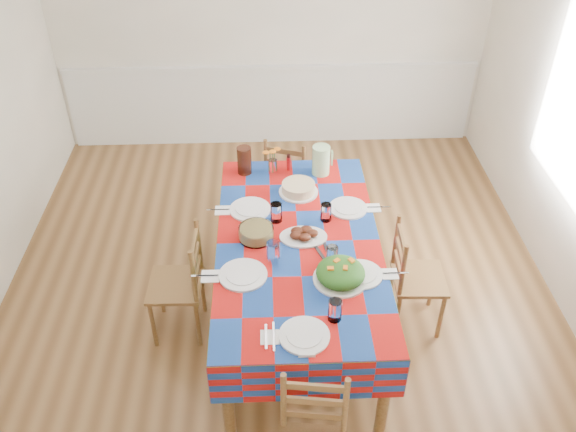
# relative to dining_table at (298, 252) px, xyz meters

# --- Properties ---
(room) EXTENTS (4.58, 5.08, 2.78)m
(room) POSITION_rel_dining_table_xyz_m (-0.14, 0.34, 0.61)
(room) COLOR brown
(room) RESTS_ON ground
(wainscot) EXTENTS (4.41, 0.06, 0.92)m
(wainscot) POSITION_rel_dining_table_xyz_m (-0.14, 2.82, -0.25)
(wainscot) COLOR white
(wainscot) RESTS_ON room
(dining_table) EXTENTS (1.15, 2.14, 0.83)m
(dining_table) POSITION_rel_dining_table_xyz_m (0.00, 0.00, 0.00)
(dining_table) COLOR brown
(dining_table) RESTS_ON room
(setting_near_head) EXTENTS (0.49, 0.33, 0.15)m
(setting_near_head) POSITION_rel_dining_table_xyz_m (0.05, -0.82, 0.13)
(setting_near_head) COLOR white
(setting_near_head) RESTS_ON dining_table
(setting_left_near) EXTENTS (0.58, 0.35, 0.15)m
(setting_left_near) POSITION_rel_dining_table_xyz_m (-0.32, -0.28, 0.13)
(setting_left_near) COLOR white
(setting_left_near) RESTS_ON dining_table
(setting_left_far) EXTENTS (0.56, 0.33, 0.15)m
(setting_left_far) POSITION_rel_dining_table_xyz_m (-0.28, 0.33, 0.13)
(setting_left_far) COLOR white
(setting_left_far) RESTS_ON dining_table
(setting_right_near) EXTENTS (0.54, 0.31, 0.14)m
(setting_right_near) POSITION_rel_dining_table_xyz_m (0.33, -0.31, 0.12)
(setting_right_near) COLOR white
(setting_right_near) RESTS_ON dining_table
(setting_right_far) EXTENTS (0.54, 0.31, 0.14)m
(setting_right_far) POSITION_rel_dining_table_xyz_m (0.33, 0.32, 0.12)
(setting_right_far) COLOR white
(setting_right_far) RESTS_ON dining_table
(meat_platter) EXTENTS (0.34, 0.24, 0.07)m
(meat_platter) POSITION_rel_dining_table_xyz_m (0.03, 0.04, 0.12)
(meat_platter) COLOR white
(meat_platter) RESTS_ON dining_table
(salad_platter) EXTENTS (0.35, 0.35, 0.15)m
(salad_platter) POSITION_rel_dining_table_xyz_m (0.25, -0.40, 0.15)
(salad_platter) COLOR white
(salad_platter) RESTS_ON dining_table
(pasta_bowl) EXTENTS (0.25, 0.25, 0.09)m
(pasta_bowl) POSITION_rel_dining_table_xyz_m (-0.29, 0.05, 0.14)
(pasta_bowl) COLOR white
(pasta_bowl) RESTS_ON dining_table
(cake) EXTENTS (0.30, 0.30, 0.08)m
(cake) POSITION_rel_dining_table_xyz_m (0.03, 0.59, 0.13)
(cake) COLOR white
(cake) RESTS_ON dining_table
(serving_utensils) EXTENTS (0.15, 0.34, 0.01)m
(serving_utensils) POSITION_rel_dining_table_xyz_m (0.16, -0.10, 0.10)
(serving_utensils) COLOR black
(serving_utensils) RESTS_ON dining_table
(flower_vase) EXTENTS (0.15, 0.12, 0.24)m
(flower_vase) POSITION_rel_dining_table_xyz_m (-0.16, 0.88, 0.19)
(flower_vase) COLOR white
(flower_vase) RESTS_ON dining_table
(hot_sauce) EXTENTS (0.03, 0.03, 0.15)m
(hot_sauce) POSITION_rel_dining_table_xyz_m (-0.03, 0.92, 0.17)
(hot_sauce) COLOR #AB0D10
(hot_sauce) RESTS_ON dining_table
(green_pitcher) EXTENTS (0.14, 0.14, 0.24)m
(green_pitcher) POSITION_rel_dining_table_xyz_m (0.23, 0.86, 0.22)
(green_pitcher) COLOR #ADDD9C
(green_pitcher) RESTS_ON dining_table
(tea_pitcher) EXTENTS (0.11, 0.11, 0.23)m
(tea_pitcher) POSITION_rel_dining_table_xyz_m (-0.39, 0.90, 0.21)
(tea_pitcher) COLOR black
(tea_pitcher) RESTS_ON dining_table
(name_card) EXTENTS (0.10, 0.03, 0.02)m
(name_card) POSITION_rel_dining_table_xyz_m (-0.01, -1.01, 0.10)
(name_card) COLOR white
(name_card) RESTS_ON dining_table
(chair_far) EXTENTS (0.50, 0.49, 0.91)m
(chair_far) POSITION_rel_dining_table_xyz_m (-0.01, 1.35, -0.29)
(chair_far) COLOR brown
(chair_far) RESTS_ON room
(chair_left) EXTENTS (0.40, 0.42, 0.92)m
(chair_left) POSITION_rel_dining_table_xyz_m (-0.86, -0.00, -0.28)
(chair_left) COLOR brown
(chair_left) RESTS_ON room
(chair_right) EXTENTS (0.40, 0.42, 0.90)m
(chair_right) POSITION_rel_dining_table_xyz_m (0.86, 0.00, -0.29)
(chair_right) COLOR brown
(chair_right) RESTS_ON room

